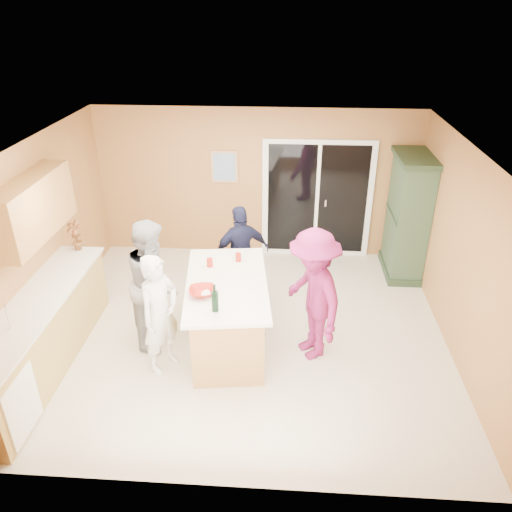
# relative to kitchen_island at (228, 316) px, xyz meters

# --- Properties ---
(floor) EXTENTS (5.50, 5.50, 0.00)m
(floor) POSITION_rel_kitchen_island_xyz_m (0.19, 0.32, -0.46)
(floor) COLOR beige
(floor) RESTS_ON ground
(ceiling) EXTENTS (5.50, 5.00, 0.10)m
(ceiling) POSITION_rel_kitchen_island_xyz_m (0.19, 0.32, 2.14)
(ceiling) COLOR silver
(ceiling) RESTS_ON wall_back
(wall_back) EXTENTS (5.50, 0.10, 2.60)m
(wall_back) POSITION_rel_kitchen_island_xyz_m (0.19, 2.82, 0.84)
(wall_back) COLOR tan
(wall_back) RESTS_ON ground
(wall_front) EXTENTS (5.50, 0.10, 2.60)m
(wall_front) POSITION_rel_kitchen_island_xyz_m (0.19, -2.18, 0.84)
(wall_front) COLOR tan
(wall_front) RESTS_ON ground
(wall_left) EXTENTS (0.10, 5.00, 2.60)m
(wall_left) POSITION_rel_kitchen_island_xyz_m (-2.56, 0.32, 0.84)
(wall_left) COLOR tan
(wall_left) RESTS_ON ground
(wall_right) EXTENTS (0.10, 5.00, 2.60)m
(wall_right) POSITION_rel_kitchen_island_xyz_m (2.94, 0.32, 0.84)
(wall_right) COLOR tan
(wall_right) RESTS_ON ground
(left_cabinet_run) EXTENTS (0.65, 3.05, 1.24)m
(left_cabinet_run) POSITION_rel_kitchen_island_xyz_m (-2.25, -0.73, 0.00)
(left_cabinet_run) COLOR #B69446
(left_cabinet_run) RESTS_ON floor
(upper_cabinets) EXTENTS (0.35, 1.60, 0.75)m
(upper_cabinets) POSITION_rel_kitchen_island_xyz_m (-2.38, 0.12, 1.41)
(upper_cabinets) COLOR #B69446
(upper_cabinets) RESTS_ON wall_left
(sliding_door) EXTENTS (1.90, 0.07, 2.10)m
(sliding_door) POSITION_rel_kitchen_island_xyz_m (1.24, 2.78, 0.59)
(sliding_door) COLOR white
(sliding_door) RESTS_ON floor
(framed_picture) EXTENTS (0.46, 0.04, 0.56)m
(framed_picture) POSITION_rel_kitchen_island_xyz_m (-0.36, 2.79, 1.14)
(framed_picture) COLOR tan
(framed_picture) RESTS_ON wall_back
(kitchen_island) EXTENTS (1.24, 1.98, 0.98)m
(kitchen_island) POSITION_rel_kitchen_island_xyz_m (0.00, 0.00, 0.00)
(kitchen_island) COLOR #B69446
(kitchen_island) RESTS_ON floor
(green_hutch) EXTENTS (0.58, 1.11, 2.03)m
(green_hutch) POSITION_rel_kitchen_island_xyz_m (2.68, 2.22, 0.53)
(green_hutch) COLOR #223723
(green_hutch) RESTS_ON floor
(woman_white) EXTENTS (0.61, 0.68, 1.57)m
(woman_white) POSITION_rel_kitchen_island_xyz_m (-0.75, -0.47, 0.32)
(woman_white) COLOR silver
(woman_white) RESTS_ON floor
(woman_grey) EXTENTS (0.71, 0.88, 1.75)m
(woman_grey) POSITION_rel_kitchen_island_xyz_m (-0.97, 0.11, 0.41)
(woman_grey) COLOR #AEAEB1
(woman_grey) RESTS_ON floor
(woman_navy) EXTENTS (0.95, 0.71, 1.51)m
(woman_navy) POSITION_rel_kitchen_island_xyz_m (0.07, 1.24, 0.29)
(woman_navy) COLOR #181A36
(woman_navy) RESTS_ON floor
(woman_magenta) EXTENTS (1.07, 1.31, 1.76)m
(woman_magenta) POSITION_rel_kitchen_island_xyz_m (1.09, -0.07, 0.42)
(woman_magenta) COLOR #7E1B53
(woman_magenta) RESTS_ON floor
(serving_bowl) EXTENTS (0.38, 0.38, 0.08)m
(serving_bowl) POSITION_rel_kitchen_island_xyz_m (-0.26, -0.31, 0.56)
(serving_bowl) COLOR #A92012
(serving_bowl) RESTS_ON kitchen_island
(tulip_vase) EXTENTS (0.26, 0.20, 0.45)m
(tulip_vase) POSITION_rel_kitchen_island_xyz_m (-2.26, 0.84, 0.70)
(tulip_vase) COLOR #AF111C
(tulip_vase) RESTS_ON left_cabinet_run
(tumbler_near) EXTENTS (0.09, 0.09, 0.12)m
(tumbler_near) POSITION_rel_kitchen_island_xyz_m (-0.27, 0.40, 0.58)
(tumbler_near) COLOR #A92012
(tumbler_near) RESTS_ON kitchen_island
(tumbler_far) EXTENTS (0.10, 0.10, 0.12)m
(tumbler_far) POSITION_rel_kitchen_island_xyz_m (0.09, 0.57, 0.58)
(tumbler_far) COLOR #A92012
(tumbler_far) RESTS_ON kitchen_island
(wine_bottle) EXTENTS (0.08, 0.08, 0.34)m
(wine_bottle) POSITION_rel_kitchen_island_xyz_m (-0.05, -0.64, 0.66)
(wine_bottle) COLOR black
(wine_bottle) RESTS_ON kitchen_island
(white_plate) EXTENTS (0.27, 0.27, 0.01)m
(white_plate) POSITION_rel_kitchen_island_xyz_m (-0.17, -0.30, 0.53)
(white_plate) COLOR silver
(white_plate) RESTS_ON kitchen_island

